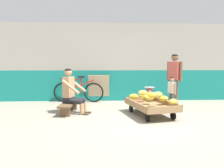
{
  "coord_description": "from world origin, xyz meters",
  "views": [
    {
      "loc": [
        -0.96,
        -4.43,
        1.28
      ],
      "look_at": [
        -0.71,
        1.08,
        0.75
      ],
      "focal_mm": 35.12,
      "sensor_mm": 36.0,
      "label": 1
    }
  ],
  "objects_px": {
    "weighing_scale": "(149,92)",
    "vendor_seated": "(72,91)",
    "plastic_crate": "(149,102)",
    "banana_cart": "(151,106)",
    "bicycle_near_left": "(78,91)",
    "customer_child": "(172,90)",
    "customer_adult": "(174,74)",
    "sign_board": "(99,88)",
    "low_bench": "(69,105)"
  },
  "relations": [
    {
      "from": "low_bench",
      "to": "vendor_seated",
      "type": "xyz_separation_m",
      "value": [
        0.08,
        -0.03,
        0.37
      ]
    },
    {
      "from": "sign_board",
      "to": "customer_adult",
      "type": "relative_size",
      "value": 0.58
    },
    {
      "from": "banana_cart",
      "to": "weighing_scale",
      "type": "height_order",
      "value": "weighing_scale"
    },
    {
      "from": "weighing_scale",
      "to": "sign_board",
      "type": "height_order",
      "value": "sign_board"
    },
    {
      "from": "vendor_seated",
      "to": "plastic_crate",
      "type": "bearing_deg",
      "value": 16.13
    },
    {
      "from": "vendor_seated",
      "to": "sign_board",
      "type": "bearing_deg",
      "value": 69.28
    },
    {
      "from": "customer_child",
      "to": "sign_board",
      "type": "bearing_deg",
      "value": 142.31
    },
    {
      "from": "weighing_scale",
      "to": "customer_child",
      "type": "relative_size",
      "value": 0.33
    },
    {
      "from": "sign_board",
      "to": "banana_cart",
      "type": "bearing_deg",
      "value": -58.63
    },
    {
      "from": "banana_cart",
      "to": "customer_child",
      "type": "xyz_separation_m",
      "value": [
        0.7,
        0.58,
        0.32
      ]
    },
    {
      "from": "customer_adult",
      "to": "customer_child",
      "type": "xyz_separation_m",
      "value": [
        -0.2,
        -0.41,
        -0.39
      ]
    },
    {
      "from": "bicycle_near_left",
      "to": "customer_adult",
      "type": "xyz_separation_m",
      "value": [
        2.86,
        -0.98,
        0.6
      ]
    },
    {
      "from": "weighing_scale",
      "to": "low_bench",
      "type": "bearing_deg",
      "value": -165.16
    },
    {
      "from": "bicycle_near_left",
      "to": "sign_board",
      "type": "xyz_separation_m",
      "value": [
        0.67,
        0.15,
        0.09
      ]
    },
    {
      "from": "customer_adult",
      "to": "customer_child",
      "type": "distance_m",
      "value": 0.6
    },
    {
      "from": "low_bench",
      "to": "customer_child",
      "type": "height_order",
      "value": "customer_child"
    },
    {
      "from": "vendor_seated",
      "to": "customer_adult",
      "type": "xyz_separation_m",
      "value": [
        2.85,
        0.63,
        0.38
      ]
    },
    {
      "from": "banana_cart",
      "to": "plastic_crate",
      "type": "distance_m",
      "value": 0.99
    },
    {
      "from": "bicycle_near_left",
      "to": "customer_adult",
      "type": "bearing_deg",
      "value": -18.86
    },
    {
      "from": "low_bench",
      "to": "vendor_seated",
      "type": "bearing_deg",
      "value": -19.03
    },
    {
      "from": "sign_board",
      "to": "vendor_seated",
      "type": "bearing_deg",
      "value": -110.72
    },
    {
      "from": "vendor_seated",
      "to": "weighing_scale",
      "type": "bearing_deg",
      "value": 16.11
    },
    {
      "from": "plastic_crate",
      "to": "vendor_seated",
      "type": "bearing_deg",
      "value": -163.87
    },
    {
      "from": "plastic_crate",
      "to": "customer_adult",
      "type": "bearing_deg",
      "value": 0.96
    },
    {
      "from": "sign_board",
      "to": "customer_adult",
      "type": "xyz_separation_m",
      "value": [
        2.19,
        -1.13,
        0.51
      ]
    },
    {
      "from": "customer_child",
      "to": "low_bench",
      "type": "bearing_deg",
      "value": -176.03
    },
    {
      "from": "vendor_seated",
      "to": "bicycle_near_left",
      "type": "bearing_deg",
      "value": 90.36
    },
    {
      "from": "plastic_crate",
      "to": "bicycle_near_left",
      "type": "xyz_separation_m",
      "value": [
        -2.14,
        0.99,
        0.2
      ]
    },
    {
      "from": "banana_cart",
      "to": "customer_child",
      "type": "height_order",
      "value": "customer_child"
    },
    {
      "from": "low_bench",
      "to": "bicycle_near_left",
      "type": "height_order",
      "value": "bicycle_near_left"
    },
    {
      "from": "plastic_crate",
      "to": "banana_cart",
      "type": "bearing_deg",
      "value": -100.36
    },
    {
      "from": "sign_board",
      "to": "customer_child",
      "type": "distance_m",
      "value": 2.51
    },
    {
      "from": "banana_cart",
      "to": "sign_board",
      "type": "bearing_deg",
      "value": 121.37
    },
    {
      "from": "low_bench",
      "to": "sign_board",
      "type": "xyz_separation_m",
      "value": [
        0.75,
        1.73,
        0.24
      ]
    },
    {
      "from": "banana_cart",
      "to": "bicycle_near_left",
      "type": "bearing_deg",
      "value": 134.98
    },
    {
      "from": "low_bench",
      "to": "customer_adult",
      "type": "height_order",
      "value": "customer_adult"
    },
    {
      "from": "low_bench",
      "to": "banana_cart",
      "type": "bearing_deg",
      "value": -10.75
    },
    {
      "from": "plastic_crate",
      "to": "customer_child",
      "type": "bearing_deg",
      "value": -37.3
    },
    {
      "from": "customer_child",
      "to": "banana_cart",
      "type": "bearing_deg",
      "value": -140.52
    },
    {
      "from": "plastic_crate",
      "to": "bicycle_near_left",
      "type": "height_order",
      "value": "bicycle_near_left"
    },
    {
      "from": "plastic_crate",
      "to": "sign_board",
      "type": "distance_m",
      "value": 1.88
    },
    {
      "from": "sign_board",
      "to": "customer_adult",
      "type": "bearing_deg",
      "value": -27.25
    },
    {
      "from": "weighing_scale",
      "to": "vendor_seated",
      "type": "bearing_deg",
      "value": -163.89
    },
    {
      "from": "vendor_seated",
      "to": "customer_child",
      "type": "distance_m",
      "value": 2.66
    },
    {
      "from": "banana_cart",
      "to": "plastic_crate",
      "type": "bearing_deg",
      "value": 79.64
    },
    {
      "from": "vendor_seated",
      "to": "bicycle_near_left",
      "type": "relative_size",
      "value": 0.69
    },
    {
      "from": "weighing_scale",
      "to": "customer_adult",
      "type": "xyz_separation_m",
      "value": [
        0.72,
        0.01,
        0.5
      ]
    },
    {
      "from": "low_bench",
      "to": "weighing_scale",
      "type": "xyz_separation_m",
      "value": [
        2.21,
        0.59,
        0.25
      ]
    },
    {
      "from": "vendor_seated",
      "to": "sign_board",
      "type": "height_order",
      "value": "vendor_seated"
    },
    {
      "from": "low_bench",
      "to": "customer_child",
      "type": "relative_size",
      "value": 1.24
    }
  ]
}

